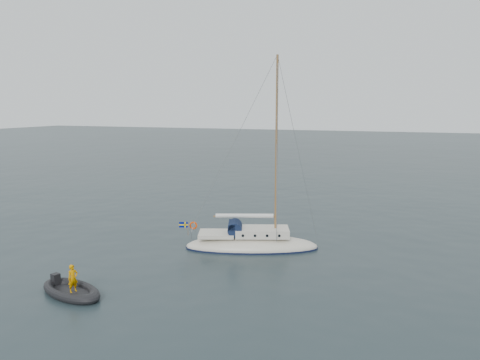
% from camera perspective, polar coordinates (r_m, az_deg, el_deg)
% --- Properties ---
extents(ground, '(300.00, 300.00, 0.00)m').
position_cam_1_polar(ground, '(30.75, 0.58, -8.41)').
color(ground, black).
rests_on(ground, ground).
extents(sailboat, '(9.06, 2.71, 12.89)m').
position_cam_1_polar(sailboat, '(30.58, 1.45, -6.60)').
color(sailboat, beige).
rests_on(sailboat, ground).
extents(dinghy, '(2.89, 1.31, 0.41)m').
position_cam_1_polar(dinghy, '(31.36, -2.30, -7.72)').
color(dinghy, '#45464A').
rests_on(dinghy, ground).
extents(rib, '(3.99, 1.81, 1.59)m').
position_cam_1_polar(rib, '(25.11, -19.91, -12.46)').
color(rib, black).
rests_on(rib, ground).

